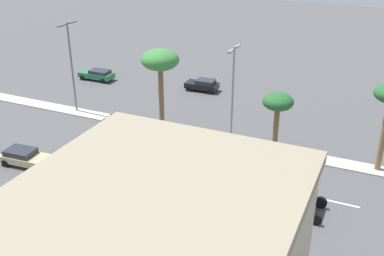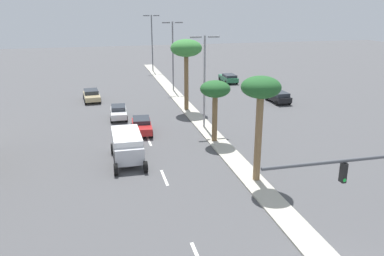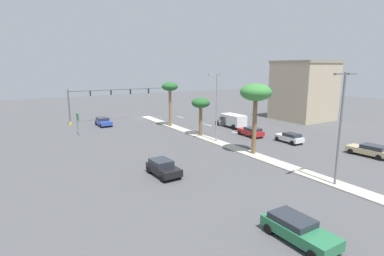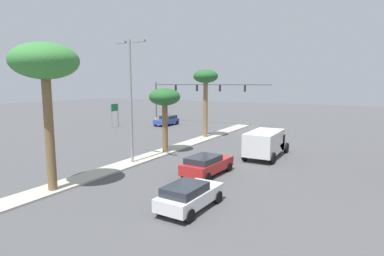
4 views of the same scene
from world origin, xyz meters
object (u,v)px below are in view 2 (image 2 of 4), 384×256
sedan_white_leading (119,112)px  sedan_red_rear (142,125)px  palm_tree_center (215,91)px  sedan_tan_trailing (92,95)px  palm_tree_right (261,94)px  palm_tree_far (186,50)px  street_lamp_front (152,39)px  sedan_green_center (229,78)px  street_lamp_far (205,74)px  sedan_black_left (278,97)px  street_lamp_mid (173,51)px  box_truck (127,146)px

sedan_white_leading → sedan_red_rear: sedan_red_rear is taller
palm_tree_center → sedan_tan_trailing: size_ratio=1.23×
palm_tree_right → palm_tree_center: (-0.51, 8.87, -1.73)m
palm_tree_far → street_lamp_front: bearing=89.7°
sedan_red_rear → sedan_green_center: bearing=53.3°
palm_tree_right → sedan_tan_trailing: palm_tree_right is taller
palm_tree_center → street_lamp_far: size_ratio=0.61×
sedan_black_left → sedan_green_center: bearing=97.8°
street_lamp_mid → street_lamp_far: bearing=-91.1°
street_lamp_front → sedan_green_center: street_lamp_front is taller
palm_tree_center → palm_tree_right: bearing=-86.7°
palm_tree_far → sedan_white_leading: 10.48m
palm_tree_right → street_lamp_front: bearing=90.5°
street_lamp_mid → sedan_red_rear: street_lamp_mid is taller
street_lamp_mid → palm_tree_center: bearing=-91.3°
sedan_white_leading → street_lamp_front: bearing=74.7°
street_lamp_front → sedan_white_leading: (-8.26, -30.17, -5.26)m
palm_tree_center → street_lamp_front: street_lamp_front is taller
palm_tree_right → palm_tree_center: bearing=93.3°
sedan_black_left → sedan_white_leading: bearing=-173.3°
palm_tree_far → box_truck: bearing=-119.8°
palm_tree_center → street_lamp_front: size_ratio=0.56×
street_lamp_mid → sedan_tan_trailing: bearing=-164.0°
street_lamp_front → sedan_red_rear: (-6.36, -35.84, -5.24)m
street_lamp_far → sedan_white_leading: size_ratio=2.31×
box_truck → sedan_red_rear: bearing=74.3°
palm_tree_center → sedan_black_left: (12.32, 12.33, -4.00)m
sedan_black_left → sedan_tan_trailing: size_ratio=0.89×
sedan_white_leading → palm_tree_center: bearing=-50.6°
palm_tree_right → sedan_white_leading: size_ratio=1.89×
palm_tree_right → palm_tree_far: bearing=91.5°
street_lamp_front → sedan_black_left: 30.77m
street_lamp_mid → street_lamp_front: street_lamp_front is taller
palm_tree_center → sedan_green_center: size_ratio=1.23×
palm_tree_far → street_lamp_front: street_lamp_front is taller
street_lamp_far → box_truck: (-8.42, -7.10, -4.31)m
street_lamp_mid → sedan_red_rear: 20.10m
palm_tree_far → palm_tree_right: bearing=-88.5°
palm_tree_right → sedan_red_rear: 15.84m
palm_tree_far → sedan_green_center: (10.40, 15.05, -6.40)m
street_lamp_mid → street_lamp_front: size_ratio=0.96×
palm_tree_center → sedan_tan_trailing: palm_tree_center is taller
palm_tree_far → sedan_white_leading: size_ratio=2.06×
palm_tree_center → sedan_tan_trailing: (-11.07, 19.15, -4.03)m
sedan_red_rear → street_lamp_mid: bearing=69.6°
palm_tree_right → sedan_green_center: 37.23m
sedan_green_center → sedan_tan_trailing: size_ratio=1.00×
sedan_red_rear → sedan_tan_trailing: sedan_tan_trailing is taller
palm_tree_far → street_lamp_front: 28.59m
palm_tree_far → sedan_red_rear: 11.52m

